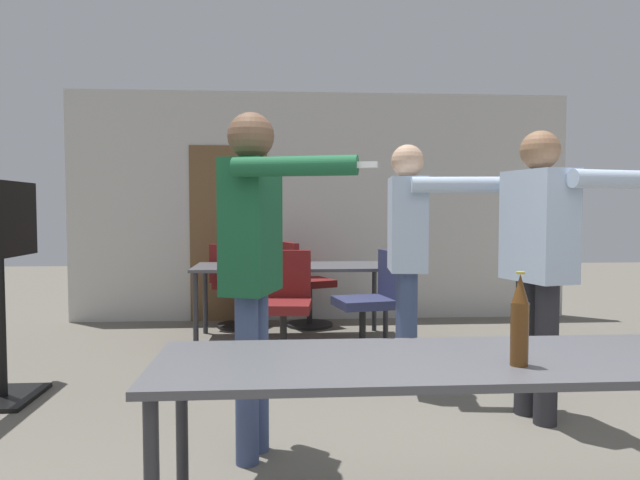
# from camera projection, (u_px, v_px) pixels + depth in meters

# --- Properties ---
(back_wall) EXTENTS (5.90, 0.12, 2.68)m
(back_wall) POSITION_uv_depth(u_px,v_px,m) (320.00, 208.00, 6.77)
(back_wall) COLOR beige
(back_wall) RESTS_ON ground_plane
(conference_table_near) EXTENTS (2.32, 0.67, 0.75)m
(conference_table_near) POSITION_uv_depth(u_px,v_px,m) (464.00, 374.00, 2.15)
(conference_table_near) COLOR #4C4C51
(conference_table_near) RESTS_ON ground_plane
(conference_table_far) EXTENTS (1.92, 0.79, 0.75)m
(conference_table_far) POSITION_uv_depth(u_px,v_px,m) (291.00, 272.00, 5.71)
(conference_table_far) COLOR #4C4C51
(conference_table_far) RESTS_ON ground_plane
(person_left_plaid) EXTENTS (0.75, 0.73, 1.81)m
(person_left_plaid) POSITION_uv_depth(u_px,v_px,m) (254.00, 247.00, 2.95)
(person_left_plaid) COLOR #3D4C75
(person_left_plaid) RESTS_ON ground_plane
(person_right_polo) EXTENTS (0.79, 0.73, 1.78)m
(person_right_polo) POSITION_uv_depth(u_px,v_px,m) (409.00, 242.00, 4.16)
(person_right_polo) COLOR #3D4C75
(person_right_polo) RESTS_ON ground_plane
(person_near_casual) EXTENTS (0.91, 0.65, 1.79)m
(person_near_casual) POSITION_uv_depth(u_px,v_px,m) (540.00, 246.00, 3.51)
(person_near_casual) COLOR #28282D
(person_near_casual) RESTS_ON ground_plane
(office_chair_far_right) EXTENTS (0.62, 0.66, 0.93)m
(office_chair_far_right) POSITION_uv_depth(u_px,v_px,m) (237.00, 288.00, 6.27)
(office_chair_far_right) COLOR black
(office_chair_far_right) RESTS_ON ground_plane
(office_chair_side_rolled) EXTENTS (0.52, 0.57, 0.95)m
(office_chair_side_rolled) POSITION_uv_depth(u_px,v_px,m) (284.00, 309.00, 4.91)
(office_chair_side_rolled) COLOR black
(office_chair_side_rolled) RESTS_ON ground_plane
(office_chair_near_pushed) EXTENTS (0.66, 0.62, 0.95)m
(office_chair_near_pushed) POSITION_uv_depth(u_px,v_px,m) (303.00, 286.00, 6.35)
(office_chair_near_pushed) COLOR black
(office_chair_near_pushed) RESTS_ON ground_plane
(office_chair_mid_tucked) EXTENTS (0.60, 0.54, 0.94)m
(office_chair_mid_tucked) POSITION_uv_depth(u_px,v_px,m) (371.00, 306.00, 5.10)
(office_chair_mid_tucked) COLOR black
(office_chair_mid_tucked) RESTS_ON ground_plane
(beer_bottle) EXTENTS (0.06, 0.06, 0.34)m
(beer_bottle) POSITION_uv_depth(u_px,v_px,m) (520.00, 322.00, 2.03)
(beer_bottle) COLOR #563314
(beer_bottle) RESTS_ON conference_table_near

